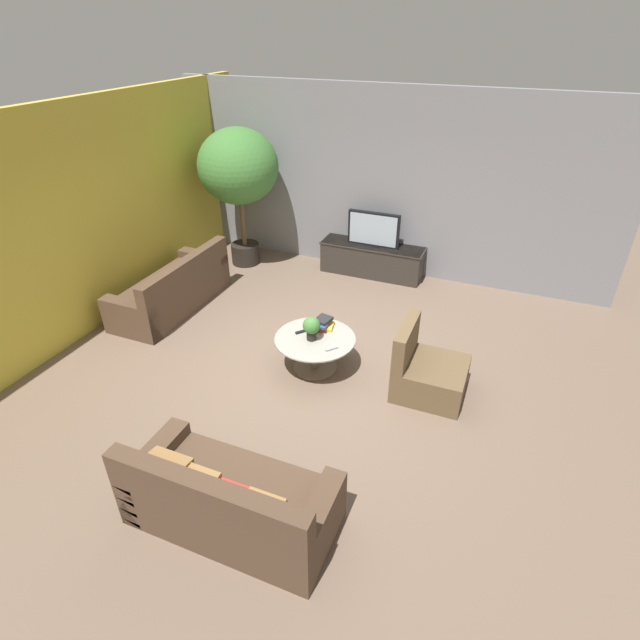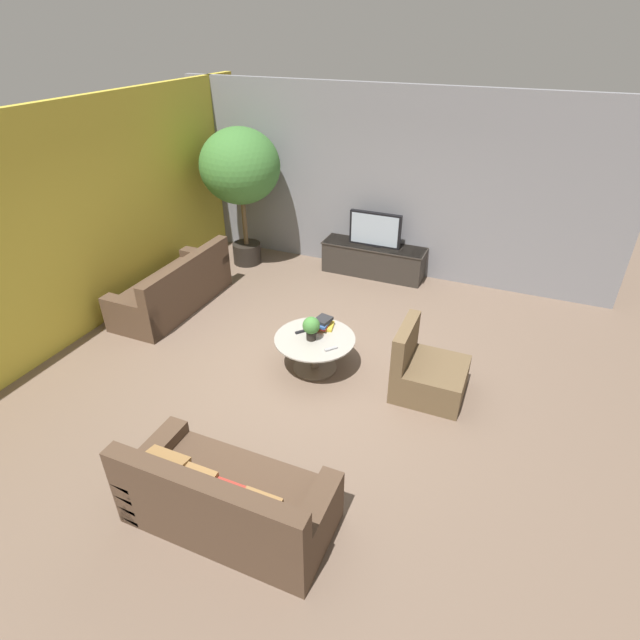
{
  "view_description": "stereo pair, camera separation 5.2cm",
  "coord_description": "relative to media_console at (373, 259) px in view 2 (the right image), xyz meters",
  "views": [
    {
      "loc": [
        2.1,
        -4.65,
        3.83
      ],
      "look_at": [
        0.05,
        0.33,
        0.55
      ],
      "focal_mm": 28.0,
      "sensor_mm": 36.0,
      "label": 1
    },
    {
      "loc": [
        2.15,
        -4.63,
        3.83
      ],
      "look_at": [
        0.05,
        0.33,
        0.55
      ],
      "focal_mm": 28.0,
      "sensor_mm": 36.0,
      "label": 2
    }
  ],
  "objects": [
    {
      "name": "potted_palm_tall",
      "position": [
        -2.25,
        -0.42,
        1.39
      ],
      "size": [
        1.33,
        1.33,
        2.35
      ],
      "color": "black",
      "rests_on": "ground"
    },
    {
      "name": "couch_near_entry",
      "position": [
        0.37,
        -5.27,
        0.01
      ],
      "size": [
        1.79,
        0.84,
        0.84
      ],
      "rotation": [
        0.0,
        0.0,
        3.14
      ],
      "color": "#4C3828",
      "rests_on": "ground"
    },
    {
      "name": "coffee_table",
      "position": [
        0.16,
        -2.89,
        0.04
      ],
      "size": [
        1.0,
        1.0,
        0.46
      ],
      "color": "#756656",
      "rests_on": "ground"
    },
    {
      "name": "couch_by_wall",
      "position": [
        -2.44,
        -2.26,
        0.01
      ],
      "size": [
        0.84,
        2.0,
        0.84
      ],
      "rotation": [
        0.0,
        0.0,
        -1.57
      ],
      "color": "#4C3828",
      "rests_on": "ground"
    },
    {
      "name": "back_wall_stone",
      "position": [
        0.07,
        0.32,
        1.22
      ],
      "size": [
        7.4,
        0.12,
        3.0
      ],
      "primitive_type": "cube",
      "color": "slate",
      "rests_on": "ground"
    },
    {
      "name": "book_stack",
      "position": [
        0.16,
        -2.63,
        0.24
      ],
      "size": [
        0.29,
        0.3,
        0.14
      ],
      "color": "gold",
      "rests_on": "coffee_table"
    },
    {
      "name": "media_console",
      "position": [
        0.0,
        0.0,
        0.0
      ],
      "size": [
        1.76,
        0.5,
        0.54
      ],
      "color": "#2D2823",
      "rests_on": "ground"
    },
    {
      "name": "armchair_wicker",
      "position": [
        1.54,
        -2.81,
        -0.01
      ],
      "size": [
        0.8,
        0.76,
        0.86
      ],
      "rotation": [
        0.0,
        0.0,
        1.57
      ],
      "color": "brown",
      "rests_on": "ground"
    },
    {
      "name": "potted_plant_tabletop",
      "position": [
        0.13,
        -2.93,
        0.35
      ],
      "size": [
        0.21,
        0.21,
        0.3
      ],
      "color": "black",
      "rests_on": "coffee_table"
    },
    {
      "name": "side_wall_left",
      "position": [
        -3.19,
        -2.74,
        1.22
      ],
      "size": [
        0.12,
        7.4,
        3.0
      ],
      "primitive_type": "cube",
      "color": "gold",
      "rests_on": "ground"
    },
    {
      "name": "ground_plane",
      "position": [
        0.07,
        -2.94,
        -0.28
      ],
      "size": [
        24.0,
        24.0,
        0.0
      ],
      "primitive_type": "plane",
      "color": "brown"
    },
    {
      "name": "television",
      "position": [
        0.0,
        -0.0,
        0.54
      ],
      "size": [
        0.87,
        0.13,
        0.57
      ],
      "color": "black",
      "rests_on": "media_console"
    },
    {
      "name": "remote_black",
      "position": [
        -0.05,
        -2.83,
        0.19
      ],
      "size": [
        0.13,
        0.15,
        0.02
      ],
      "primitive_type": "cube",
      "rotation": [
        0.0,
        0.0,
        -0.7
      ],
      "color": "black",
      "rests_on": "coffee_table"
    },
    {
      "name": "remote_silver",
      "position": [
        0.44,
        -3.04,
        0.19
      ],
      "size": [
        0.13,
        0.15,
        0.02
      ],
      "primitive_type": "cube",
      "rotation": [
        0.0,
        0.0,
        -0.71
      ],
      "color": "gray",
      "rests_on": "coffee_table"
    }
  ]
}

